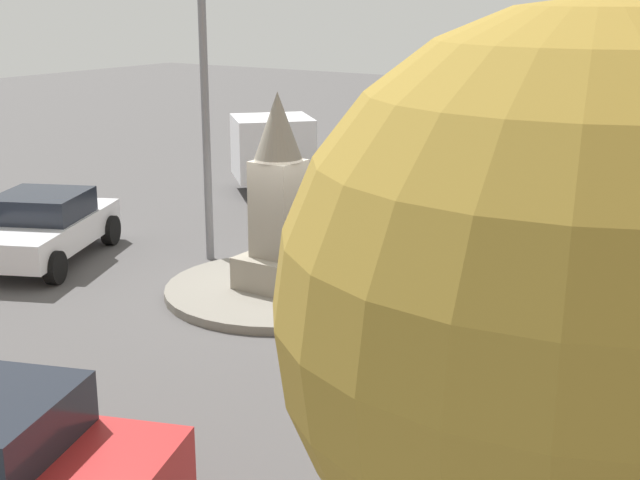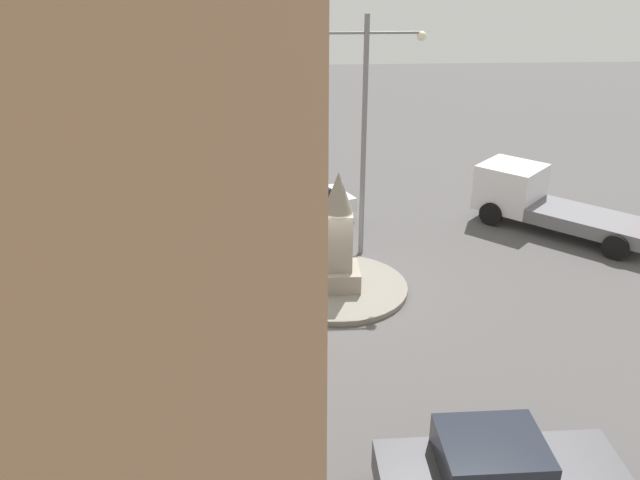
% 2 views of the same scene
% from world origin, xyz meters
% --- Properties ---
extents(ground_plane, '(80.00, 80.00, 0.00)m').
position_xyz_m(ground_plane, '(0.00, 0.00, 0.00)').
color(ground_plane, '#4F4C4C').
extents(traffic_island, '(4.15, 4.15, 0.15)m').
position_xyz_m(traffic_island, '(0.00, 0.00, 0.08)').
color(traffic_island, gray).
rests_on(traffic_island, ground).
extents(monument, '(1.27, 1.27, 3.50)m').
position_xyz_m(monument, '(0.00, 0.00, 1.68)').
color(monument, gray).
rests_on(monument, traffic_island).
extents(streetlamp, '(3.47, 0.28, 7.54)m').
position_xyz_m(streetlamp, '(0.98, 2.49, 4.56)').
color(streetlamp, slate).
rests_on(streetlamp, ground).
extents(car_white_passing, '(4.31, 3.27, 1.39)m').
position_xyz_m(car_white_passing, '(-0.99, 5.23, 0.72)').
color(car_white_passing, silver).
rests_on(car_white_passing, ground).
extents(truck_white_waiting, '(5.78, 5.65, 2.06)m').
position_xyz_m(truck_white_waiting, '(7.65, 4.37, 0.99)').
color(truck_white_waiting, silver).
rests_on(truck_white_waiting, ground).
extents(tree_near_wall, '(2.90, 2.90, 5.26)m').
position_xyz_m(tree_near_wall, '(-8.28, -7.86, 3.77)').
color(tree_near_wall, brown).
rests_on(tree_near_wall, ground).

